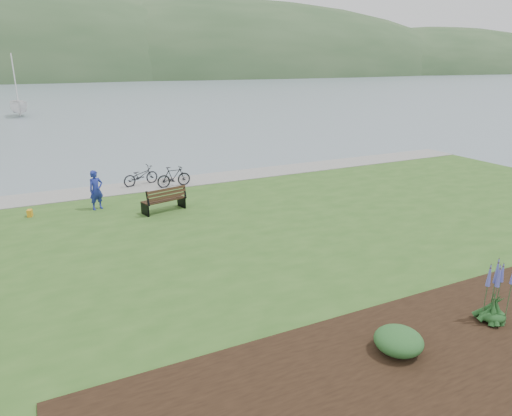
{
  "coord_description": "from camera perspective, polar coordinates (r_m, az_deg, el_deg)",
  "views": [
    {
      "loc": [
        -8.41,
        -15.56,
        6.45
      ],
      "look_at": [
        -1.38,
        -1.29,
        1.3
      ],
      "focal_mm": 32.0,
      "sensor_mm": 36.0,
      "label": 1
    }
  ],
  "objects": [
    {
      "name": "lawn",
      "position": [
        17.13,
        5.22,
        -3.53
      ],
      "size": [
        34.0,
        20.0,
        0.4
      ],
      "primitive_type": "cube",
      "color": "#2E541D",
      "rests_on": "ground"
    },
    {
      "name": "pannier",
      "position": [
        20.69,
        -26.43,
        -0.58
      ],
      "size": [
        0.23,
        0.3,
        0.29
      ],
      "primitive_type": "cube",
      "rotation": [
        0.0,
        0.0,
        -0.23
      ],
      "color": "orange",
      "rests_on": "lawn"
    },
    {
      "name": "bicycle_a",
      "position": [
        23.89,
        -14.23,
        3.94
      ],
      "size": [
        1.16,
        2.0,
        0.99
      ],
      "primitive_type": "imported",
      "rotation": [
        0.0,
        0.0,
        1.85
      ],
      "color": "black",
      "rests_on": "lawn"
    },
    {
      "name": "shoreline_path",
      "position": [
        24.73,
        -5.52,
        3.73
      ],
      "size": [
        34.0,
        2.2,
        0.03
      ],
      "primitive_type": "cube",
      "color": "gray",
      "rests_on": "lawn"
    },
    {
      "name": "bicycle_b",
      "position": [
        23.22,
        -10.24,
        3.88
      ],
      "size": [
        0.6,
        1.76,
        1.04
      ],
      "primitive_type": "imported",
      "rotation": [
        0.0,
        0.0,
        1.63
      ],
      "color": "black",
      "rests_on": "lawn"
    },
    {
      "name": "shrub_0",
      "position": [
        10.67,
        17.39,
        -15.55
      ],
      "size": [
        1.06,
        1.06,
        0.53
      ],
      "primitive_type": "ellipsoid",
      "color": "#1E4C21",
      "rests_on": "garden_bed"
    },
    {
      "name": "ground",
      "position": [
        18.82,
        2.05,
        -2.11
      ],
      "size": [
        600.0,
        600.0,
        0.0
      ],
      "primitive_type": "plane",
      "color": "slate",
      "rests_on": "ground"
    },
    {
      "name": "far_hillside",
      "position": [
        187.83,
        -18.14,
        15.12
      ],
      "size": [
        580.0,
        80.0,
        38.0
      ],
      "primitive_type": null,
      "color": "#2E4B2A",
      "rests_on": "ground"
    },
    {
      "name": "park_bench",
      "position": [
        19.39,
        -11.34,
        1.1
      ],
      "size": [
        1.9,
        1.13,
        1.1
      ],
      "rotation": [
        0.0,
        0.0,
        0.24
      ],
      "color": "black",
      "rests_on": "lawn"
    },
    {
      "name": "person",
      "position": [
        20.39,
        -19.4,
        2.54
      ],
      "size": [
        0.85,
        0.71,
        1.98
      ],
      "primitive_type": "imported",
      "rotation": [
        0.0,
        0.0,
        0.35
      ],
      "color": "navy",
      "rests_on": "lawn"
    },
    {
      "name": "echium_4",
      "position": [
        12.39,
        27.82,
        -9.32
      ],
      "size": [
        0.62,
        0.62,
        1.82
      ],
      "color": "#153A18",
      "rests_on": "garden_bed"
    },
    {
      "name": "sailboat",
      "position": [
        63.36,
        -27.35,
        10.14
      ],
      "size": [
        9.37,
        9.52,
        23.3
      ],
      "primitive_type": "imported",
      "rotation": [
        0.0,
        0.0,
        0.06
      ],
      "color": "silver",
      "rests_on": "ground"
    }
  ]
}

